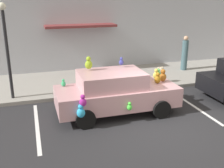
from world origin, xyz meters
TOP-DOWN VIEW (x-y plane):
  - ground_plane at (0.00, 0.00)m, footprint 60.00×60.00m
  - sidewalk at (0.00, 5.00)m, footprint 24.00×4.00m
  - storefront_building at (-0.01, 7.14)m, footprint 24.00×1.25m
  - parking_stripe_front at (2.07, 1.00)m, footprint 0.12×3.60m
  - parking_stripe_rear at (-3.73, 1.00)m, footprint 0.12×3.60m
  - plush_covered_car at (-0.97, 1.24)m, footprint 4.26×2.04m
  - teddy_bear_on_sidewalk at (1.93, 3.54)m, footprint 0.40×0.33m
  - street_lamp_post at (-4.54, 3.50)m, footprint 0.28×0.28m
  - pedestrian_near_shopfront at (4.23, 5.27)m, footprint 0.33×0.33m

SIDE VIEW (x-z plane):
  - ground_plane at x=0.00m, z-range 0.00..0.00m
  - parking_stripe_front at x=2.07m, z-range 0.00..0.01m
  - parking_stripe_rear at x=-3.73m, z-range 0.00..0.01m
  - sidewalk at x=0.00m, z-range 0.00..0.15m
  - teddy_bear_on_sidewalk at x=1.93m, z-range 0.12..0.89m
  - plush_covered_car at x=-0.97m, z-range -0.22..1.82m
  - pedestrian_near_shopfront at x=4.23m, z-range 0.10..1.94m
  - street_lamp_post at x=-4.54m, z-range 0.58..4.22m
  - storefront_building at x=-0.01m, z-range -0.01..6.39m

